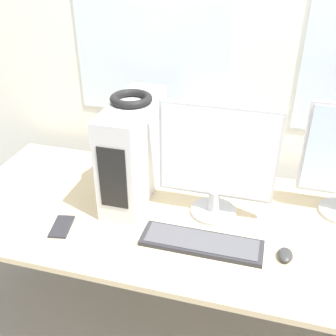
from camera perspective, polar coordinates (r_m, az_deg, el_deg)
wall_back at (r=1.94m, az=14.07°, el=16.16°), size 8.00×0.07×2.70m
desk at (r=1.72m, az=10.38°, el=-9.25°), size 2.55×0.86×0.76m
pc_tower at (r=1.75m, az=-5.00°, el=2.58°), size 0.17×0.49×0.45m
headphones at (r=1.66m, az=-5.37°, el=9.99°), size 0.18×0.18×0.03m
monitor_main at (r=1.60m, az=7.12°, el=1.15°), size 0.48×0.20×0.50m
keyboard at (r=1.57m, az=4.88°, el=-10.76°), size 0.48×0.14×0.02m
mouse at (r=1.58m, az=16.65°, el=-11.99°), size 0.06×0.08×0.03m
cell_phone at (r=1.71m, az=-15.16°, el=-8.20°), size 0.10×0.15×0.01m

